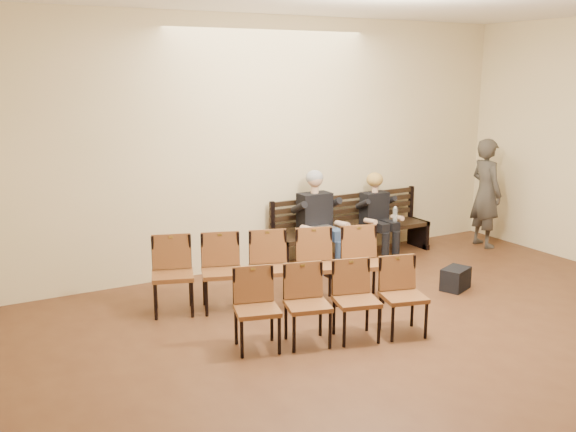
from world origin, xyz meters
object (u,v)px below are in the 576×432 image
object	(u,v)px
bench	(353,243)
chair_row_front	(332,304)
bag	(455,279)
chair_row_back	(271,270)
seated_man	(318,220)
passerby	(486,185)
water_bottle	(395,222)
laptop	(321,229)
seated_woman	(378,219)

from	to	relation	value
bench	chair_row_front	size ratio (longest dim) A/B	1.29
bag	chair_row_back	bearing A→B (deg)	165.10
chair_row_back	seated_man	bearing A→B (deg)	57.17
seated_man	bench	bearing A→B (deg)	9.78
seated_man	passerby	bearing A→B (deg)	-6.71
water_bottle	passerby	world-z (taller)	passerby
bench	laptop	distance (m)	0.84
seated_woman	laptop	xyz separation A→B (m)	(-1.09, -0.12, 0.00)
laptop	water_bottle	distance (m)	1.23
bench	chair_row_back	distance (m)	2.37
seated_man	water_bottle	bearing A→B (deg)	-10.57
seated_woman	seated_man	bearing A→B (deg)	180.00
chair_row_front	chair_row_back	size ratio (longest dim) A/B	0.73
bag	chair_row_front	size ratio (longest dim) A/B	0.19
water_bottle	bag	xyz separation A→B (m)	(-0.17, -1.49, -0.42)
bag	laptop	bearing A→B (deg)	123.63
seated_man	chair_row_back	xyz separation A→B (m)	(-1.33, -1.09, -0.24)
seated_man	passerby	distance (m)	2.94
passerby	water_bottle	bearing A→B (deg)	93.21
bench	laptop	size ratio (longest dim) A/B	7.44
seated_man	water_bottle	xyz separation A→B (m)	(1.20, -0.22, -0.13)
bench	seated_woman	size ratio (longest dim) A/B	2.26
laptop	chair_row_back	size ratio (longest dim) A/B	0.13
seated_man	bag	xyz separation A→B (m)	(1.03, -1.71, -0.55)
seated_man	chair_row_front	bearing A→B (deg)	-118.40
laptop	bag	xyz separation A→B (m)	(1.06, -1.59, -0.43)
seated_woman	laptop	size ratio (longest dim) A/B	3.29
seated_man	chair_row_back	bearing A→B (deg)	-140.71
passerby	chair_row_front	bearing A→B (deg)	122.50
passerby	chair_row_front	size ratio (longest dim) A/B	0.98
bench	seated_woman	distance (m)	0.52
bench	laptop	bearing A→B (deg)	-161.48
seated_man	bag	world-z (taller)	seated_man
seated_woman	chair_row_back	distance (m)	2.62
water_bottle	bench	bearing A→B (deg)	145.67
bench	chair_row_front	bearing A→B (deg)	-128.68
seated_woman	chair_row_back	size ratio (longest dim) A/B	0.42
chair_row_front	bag	bearing A→B (deg)	29.61
water_bottle	chair_row_back	world-z (taller)	chair_row_back
passerby	laptop	bearing A→B (deg)	92.92
bag	bench	bearing A→B (deg)	100.22
chair_row_back	water_bottle	bearing A→B (deg)	36.74
laptop	passerby	world-z (taller)	passerby
seated_man	seated_woman	bearing A→B (deg)	0.00
water_bottle	chair_row_back	bearing A→B (deg)	-161.14
chair_row_front	laptop	bearing A→B (deg)	75.85
passerby	chair_row_back	size ratio (longest dim) A/B	0.72
bag	chair_row_back	size ratio (longest dim) A/B	0.14
laptop	chair_row_front	xyz separation A→B (m)	(-1.22, -2.18, -0.16)
chair_row_front	chair_row_back	distance (m)	1.22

